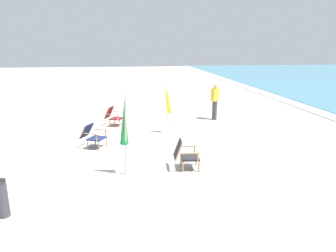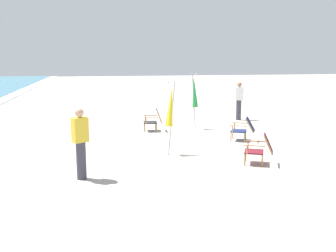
% 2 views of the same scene
% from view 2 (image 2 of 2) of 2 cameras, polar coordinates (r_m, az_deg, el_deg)
% --- Properties ---
extents(ground_plane, '(80.00, 80.00, 0.00)m').
position_cam_2_polar(ground_plane, '(12.53, 7.42, -2.64)').
color(ground_plane, '#B2AAA0').
extents(beach_chair_mid_center, '(0.85, 0.93, 0.78)m').
position_cam_2_polar(beach_chair_mid_center, '(13.08, 10.95, -0.30)').
color(beach_chair_mid_center, '#19234C').
rests_on(beach_chair_mid_center, ground).
extents(beach_chair_front_right, '(0.63, 0.71, 0.82)m').
position_cam_2_polar(beach_chair_front_right, '(14.52, -2.01, 0.97)').
color(beach_chair_front_right, '#28282D').
rests_on(beach_chair_front_right, ground).
extents(beach_chair_back_right, '(0.81, 0.89, 0.80)m').
position_cam_2_polar(beach_chair_back_right, '(10.39, 13.27, -3.12)').
color(beach_chair_back_right, maroon).
rests_on(beach_chair_back_right, ground).
extents(umbrella_furled_green, '(0.40, 0.33, 2.12)m').
position_cam_2_polar(umbrella_furled_green, '(14.88, 3.86, 4.89)').
color(umbrella_furled_green, '#B7B2A8').
rests_on(umbrella_furled_green, ground).
extents(umbrella_furled_yellow, '(0.61, 0.43, 2.07)m').
position_cam_2_polar(umbrella_furled_yellow, '(11.05, 0.38, 2.83)').
color(umbrella_furled_yellow, '#B7B2A8').
rests_on(umbrella_furled_yellow, ground).
extents(person_near_chairs, '(0.25, 0.37, 1.63)m').
position_cam_2_polar(person_near_chairs, '(17.19, 10.25, 3.65)').
color(person_near_chairs, '#383842').
rests_on(person_near_chairs, ground).
extents(person_by_waterline, '(0.35, 0.39, 1.63)m').
position_cam_2_polar(person_by_waterline, '(9.04, -12.58, -2.43)').
color(person_by_waterline, '#383842').
rests_on(person_by_waterline, ground).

